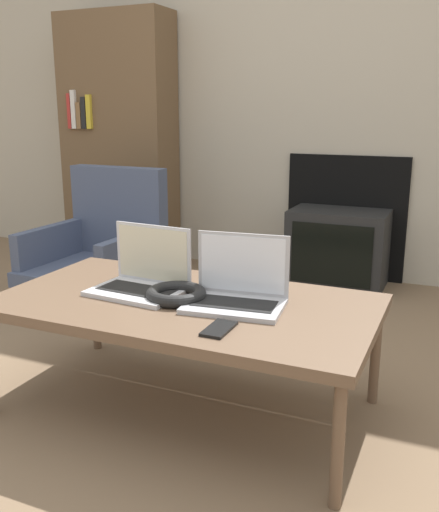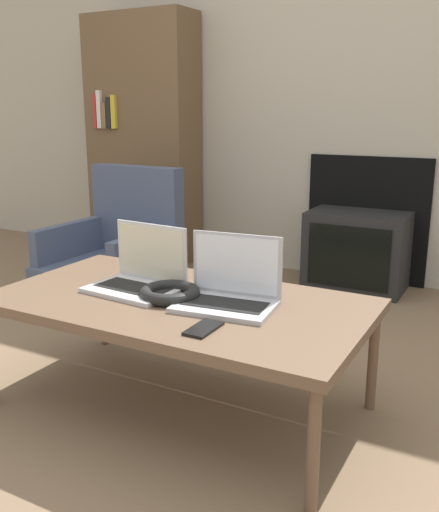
{
  "view_description": "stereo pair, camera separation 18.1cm",
  "coord_description": "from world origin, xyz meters",
  "px_view_note": "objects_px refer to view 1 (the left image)",
  "views": [
    {
      "loc": [
        0.86,
        -1.41,
        1.06
      ],
      "look_at": [
        0.0,
        0.56,
        0.5
      ],
      "focal_mm": 40.0,
      "sensor_mm": 36.0,
      "label": 1
    },
    {
      "loc": [
        1.03,
        -1.33,
        1.06
      ],
      "look_at": [
        0.0,
        0.56,
        0.5
      ],
      "focal_mm": 40.0,
      "sensor_mm": 36.0,
      "label": 2
    }
  ],
  "objects_px": {
    "laptop_left": "(143,277)",
    "tv": "(338,248)",
    "laptop_right": "(238,290)",
    "headphones": "(176,294)",
    "armchair": "(103,242)",
    "phone": "(219,329)"
  },
  "relations": [
    {
      "from": "headphones",
      "to": "phone",
      "type": "relative_size",
      "value": 1.53
    },
    {
      "from": "laptop_right",
      "to": "armchair",
      "type": "relative_size",
      "value": 0.48
    },
    {
      "from": "laptop_left",
      "to": "laptop_right",
      "type": "relative_size",
      "value": 0.98
    },
    {
      "from": "laptop_left",
      "to": "phone",
      "type": "xyz_separation_m",
      "value": [
        0.41,
        -0.24,
        -0.05
      ]
    },
    {
      "from": "headphones",
      "to": "phone",
      "type": "bearing_deg",
      "value": -38.13
    },
    {
      "from": "laptop_left",
      "to": "laptop_right",
      "type": "bearing_deg",
      "value": 4.25
    },
    {
      "from": "laptop_right",
      "to": "tv",
      "type": "bearing_deg",
      "value": 83.96
    },
    {
      "from": "laptop_right",
      "to": "laptop_left",
      "type": "bearing_deg",
      "value": 173.4
    },
    {
      "from": "tv",
      "to": "armchair",
      "type": "xyz_separation_m",
      "value": [
        -1.19,
        -0.74,
        0.08
      ]
    },
    {
      "from": "laptop_left",
      "to": "tv",
      "type": "relative_size",
      "value": 0.59
    },
    {
      "from": "tv",
      "to": "armchair",
      "type": "bearing_deg",
      "value": -148.06
    },
    {
      "from": "tv",
      "to": "armchair",
      "type": "distance_m",
      "value": 1.41
    },
    {
      "from": "tv",
      "to": "armchair",
      "type": "height_order",
      "value": "armchair"
    },
    {
      "from": "laptop_right",
      "to": "armchair",
      "type": "xyz_separation_m",
      "value": [
        -1.21,
        0.94,
        -0.15
      ]
    },
    {
      "from": "laptop_right",
      "to": "armchair",
      "type": "height_order",
      "value": "armchair"
    },
    {
      "from": "headphones",
      "to": "tv",
      "type": "distance_m",
      "value": 1.75
    },
    {
      "from": "laptop_left",
      "to": "armchair",
      "type": "xyz_separation_m",
      "value": [
        -0.84,
        0.94,
        -0.15
      ]
    },
    {
      "from": "phone",
      "to": "armchair",
      "type": "distance_m",
      "value": 1.72
    },
    {
      "from": "laptop_left",
      "to": "armchair",
      "type": "relative_size",
      "value": 0.46
    },
    {
      "from": "phone",
      "to": "headphones",
      "type": "bearing_deg",
      "value": 141.87
    },
    {
      "from": "tv",
      "to": "laptop_right",
      "type": "bearing_deg",
      "value": -89.47
    },
    {
      "from": "laptop_right",
      "to": "headphones",
      "type": "height_order",
      "value": "laptop_right"
    }
  ]
}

